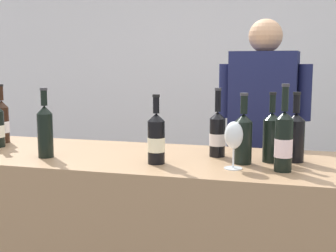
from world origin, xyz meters
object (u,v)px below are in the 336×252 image
Objects in this scene: wine_bottle_5 at (2,122)px; person_server at (262,162)px; wine_bottle_3 at (45,130)px; wine_glass at (234,137)px; wine_bottle_1 at (272,136)px; wine_bottle_8 at (295,135)px; wine_bottle_0 at (217,133)px; wine_bottle_6 at (156,138)px; wine_bottle_7 at (284,141)px; wine_bottle_2 at (243,137)px.

person_server is at bearing 21.69° from wine_bottle_5.
wine_bottle_3 reaches higher than wine_bottle_5.
wine_bottle_3 is at bearing 179.90° from wine_glass.
wine_bottle_1 is 0.11m from wine_bottle_8.
person_server is at bearing 73.79° from wine_bottle_0.
wine_bottle_0 is 0.32m from wine_bottle_6.
wine_bottle_8 is (0.05, 0.20, -0.01)m from wine_bottle_7.
wine_bottle_1 is 0.23m from wine_glass.
wine_bottle_3 is 1.31m from person_server.
wine_bottle_3 reaches higher than wine_bottle_1.
wine_bottle_2 is 0.78m from person_server.
wine_bottle_8 is at bearing -2.88° from wine_bottle_5.
wine_bottle_5 reaches higher than wine_bottle_2.
wine_bottle_1 is at bearing 107.85° from wine_bottle_7.
wine_bottle_1 is at bearing -4.35° from wine_bottle_5.
wine_bottle_3 is (-0.91, -0.11, 0.01)m from wine_bottle_2.
wine_bottle_0 is 1.04× the size of wine_bottle_8.
wine_bottle_2 is 1.00× the size of wine_bottle_8.
person_server is (-0.13, 0.84, -0.28)m from wine_bottle_7.
wine_bottle_3 is 1.63× the size of wine_glass.
wine_bottle_6 is at bearing 1.02° from wine_bottle_3.
wine_bottle_2 is (-0.12, -0.07, 0.00)m from wine_bottle_1.
wine_bottle_1 is 0.18m from wine_bottle_7.
person_server is at bearing 98.80° from wine_bottle_7.
wine_bottle_3 is 1.07× the size of wine_bottle_6.
wine_bottle_7 is at bearing -81.20° from person_server.
wine_bottle_1 is at bearing -162.38° from wine_bottle_8.
wine_bottle_2 is (0.13, -0.12, 0.01)m from wine_bottle_0.
wine_glass is (-0.15, -0.18, 0.02)m from wine_bottle_1.
wine_glass is at bearing -140.07° from wine_bottle_8.
wine_bottle_5 is 0.91× the size of wine_bottle_7.
wine_bottle_1 is at bearing 9.66° from wine_bottle_3.
person_server reaches higher than wine_bottle_0.
wine_bottle_2 is 1.56× the size of wine_glass.
wine_bottle_2 is 0.24m from wine_bottle_8.
wine_bottle_8 is at bearing 17.62° from wine_bottle_1.
wine_bottle_6 is (-0.37, -0.10, -0.01)m from wine_bottle_2.
wine_bottle_5 is at bearing 172.41° from wine_bottle_2.
wine_bottle_3 is 0.52m from wine_bottle_5.
wine_glass is (-0.03, -0.11, 0.01)m from wine_bottle_2.
person_server reaches higher than wine_bottle_5.
wine_bottle_2 is at bearing -93.44° from person_server.
wine_bottle_7 reaches higher than wine_bottle_3.
wine_bottle_2 is at bearing -42.51° from wine_bottle_0.
wine_bottle_2 is 0.20m from wine_bottle_7.
wine_bottle_5 is 0.20× the size of person_server.
wine_bottle_3 is at bearing -178.98° from wine_bottle_6.
wine_bottle_7 is at bearing 0.37° from wine_bottle_3.
wine_bottle_6 is (0.98, -0.28, -0.01)m from wine_bottle_5.
wine_bottle_6 is 0.54m from wine_bottle_7.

